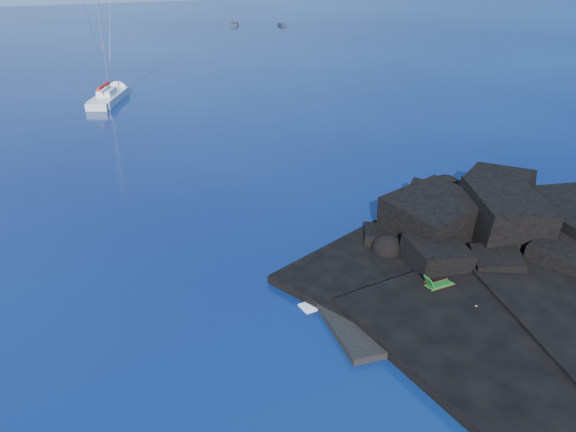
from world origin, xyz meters
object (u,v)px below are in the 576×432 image
at_px(deck_chair, 440,281).
at_px(distant_boat_b, 282,26).
at_px(distant_boat_a, 235,26).
at_px(marker_cone, 427,282).
at_px(sailboat, 110,101).
at_px(sunbather, 467,309).

height_order(deck_chair, distant_boat_b, deck_chair).
bearing_deg(distant_boat_a, marker_cone, -82.65).
height_order(sailboat, distant_boat_b, sailboat).
height_order(sailboat, sunbather, sailboat).
bearing_deg(distant_boat_b, sunbather, -101.34).
distance_m(sunbather, distant_boat_a, 122.53).
distance_m(deck_chair, distant_boat_a, 120.50).
bearing_deg(marker_cone, sunbather, -81.85).
xyz_separation_m(deck_chair, sunbather, (0.00, -2.10, -0.37)).
height_order(sailboat, distant_boat_a, sailboat).
distance_m(deck_chair, sunbather, 2.13).
relative_size(distant_boat_a, distant_boat_b, 1.29).
relative_size(deck_chair, distant_boat_b, 0.40).
relative_size(sunbather, distant_boat_b, 0.40).
distance_m(sailboat, distant_boat_a, 77.21).
height_order(distant_boat_a, distant_boat_b, distant_boat_a).
distance_m(sunbather, distant_boat_b, 120.55).
bearing_deg(sailboat, deck_chair, -54.45).
bearing_deg(marker_cone, sailboat, 100.56).
bearing_deg(marker_cone, deck_chair, -55.93).
xyz_separation_m(sailboat, deck_chair, (9.62, -50.13, 0.89)).
bearing_deg(sunbather, deck_chair, 103.14).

